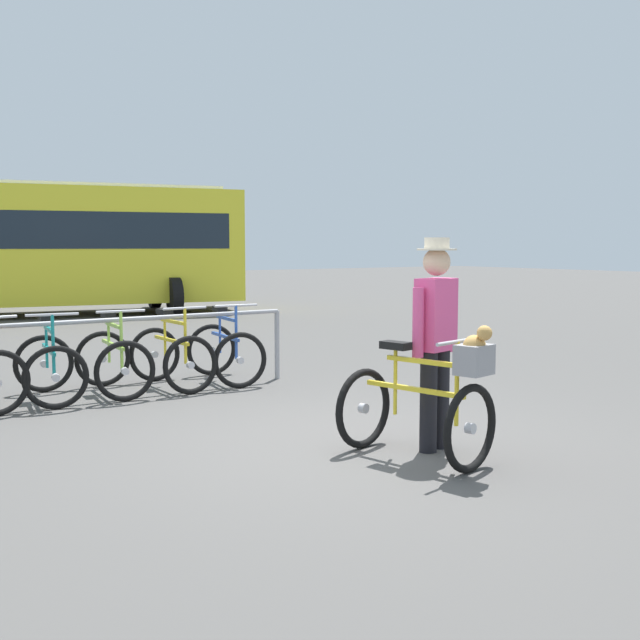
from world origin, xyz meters
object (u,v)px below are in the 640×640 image
Objects in this scene: racked_bike_teal at (49,367)px; featured_bicycle at (427,400)px; bus_distant at (24,242)px; person_with_featured_bike at (435,334)px; racked_bike_yellow at (172,356)px; racked_bike_lime at (113,361)px; racked_bike_blue at (225,352)px.

featured_bicycle is at bearing -66.50° from racked_bike_teal.
bus_distant reaches higher than featured_bicycle.
person_with_featured_bike is (2.06, -3.79, 0.58)m from racked_bike_teal.
racked_bike_teal is 1.07× the size of racked_bike_yellow.
racked_bike_teal and racked_bike_lime have the same top height.
racked_bike_yellow is at bearing -94.57° from bus_distant.
racked_bike_teal is 10.85m from bus_distant.
bus_distant reaches higher than person_with_featured_bike.
racked_bike_teal and racked_bike_yellow have the same top height.
person_with_featured_bike reaches higher than racked_bike_yellow.
featured_bicycle is at bearing -75.34° from racked_bike_lime.
racked_bike_lime is 1.03× the size of racked_bike_yellow.
racked_bike_lime is (0.70, 0.00, 0.00)m from racked_bike_teal.
racked_bike_yellow is at bearing 99.86° from person_with_featured_bike.
racked_bike_lime is at bearing 0.13° from racked_bike_teal.
racked_bike_yellow is at bearing 95.05° from featured_bicycle.
racked_bike_lime is 0.70m from racked_bike_yellow.
bus_distant reaches higher than racked_bike_teal.
racked_bike_teal is 0.96× the size of featured_bicycle.
featured_bicycle is (1.76, -4.04, 0.12)m from racked_bike_teal.
racked_bike_teal is at bearing -102.02° from bus_distant.
racked_bike_yellow is at bearing 0.13° from racked_bike_teal.
featured_bicycle is 0.61m from person_with_featured_bike.
featured_bicycle is at bearing -94.84° from racked_bike_blue.
racked_bike_lime is 1.00× the size of racked_bike_blue.
racked_bike_yellow is 0.97× the size of racked_bike_blue.
bus_distant is (0.14, 10.52, 1.37)m from racked_bike_blue.
racked_bike_teal is 4.41m from featured_bicycle.
racked_bike_yellow is 3.90m from person_with_featured_bike.
racked_bike_blue is at bearing -90.77° from bus_distant.
racked_bike_blue is at bearing 0.13° from racked_bike_teal.
featured_bicycle is (-0.34, -4.05, 0.12)m from racked_bike_blue.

